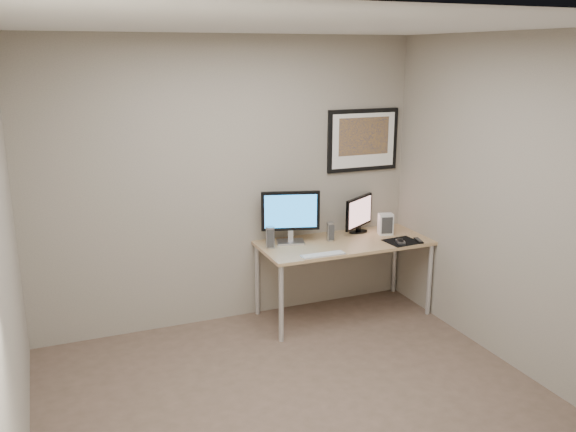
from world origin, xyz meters
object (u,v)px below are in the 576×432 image
speaker_left (270,237)px  fan_unit (386,224)px  speaker_right (330,231)px  desk (344,248)px  framed_art (363,140)px  keyboard (323,255)px  monitor_large (291,215)px  monitor_tv (359,214)px

speaker_left → fan_unit: bearing=16.1°
speaker_right → desk: bearing=-29.3°
framed_art → fan_unit: 0.84m
desk → fan_unit: (0.48, 0.06, 0.17)m
fan_unit → speaker_left: bearing=-167.2°
desk → speaker_left: bearing=173.4°
desk → fan_unit: bearing=7.4°
speaker_right → keyboard: size_ratio=0.44×
monitor_large → speaker_left: size_ratio=2.65×
monitor_large → desk: bearing=-1.5°
monitor_tv → speaker_right: 0.41m
desk → monitor_tv: 0.42m
framed_art → fan_unit: (0.13, -0.27, -0.79)m
desk → monitor_large: monitor_large is taller
desk → fan_unit: fan_unit is taller
speaker_right → fan_unit: (0.59, -0.02, 0.01)m
fan_unit → speaker_right: bearing=-168.1°
desk → monitor_tv: (0.26, 0.21, 0.26)m
framed_art → speaker_right: framed_art is taller
speaker_left → fan_unit: size_ratio=0.97×
speaker_right → keyboard: speaker_right is taller
monitor_large → keyboard: monitor_large is taller
monitor_tv → speaker_right: (-0.37, -0.13, -0.10)m
desk → framed_art: framed_art is taller
monitor_large → monitor_tv: (0.75, 0.06, -0.08)m
framed_art → speaker_right: size_ratio=4.25×
keyboard → fan_unit: fan_unit is taller
monitor_large → speaker_right: bearing=5.3°
monitor_large → keyboard: (0.13, -0.44, -0.27)m
fan_unit → keyboard: bearing=-143.6°
framed_art → keyboard: framed_art is taller
desk → speaker_right: (-0.11, 0.08, 0.15)m
speaker_right → speaker_left: bearing=-172.8°
monitor_tv → monitor_large: bearing=152.4°
speaker_left → monitor_tv: bearing=24.5°
speaker_right → monitor_tv: bearing=26.6°
monitor_tv → speaker_left: bearing=155.4°
speaker_left → monitor_large: bearing=33.9°
desk → speaker_left: (-0.71, 0.08, 0.17)m
framed_art → speaker_left: (-1.06, -0.25, -0.79)m
monitor_large → speaker_left: 0.29m
speaker_left → fan_unit: fan_unit is taller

